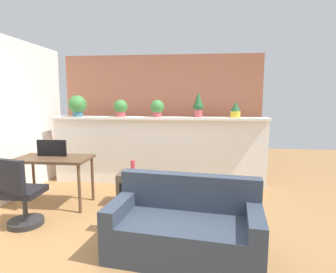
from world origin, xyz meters
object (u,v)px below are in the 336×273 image
object	(u,v)px
office_chair	(20,198)
desk	(54,163)
potted_plant_1	(121,107)
potted_plant_3	(198,105)
potted_plant_0	(78,105)
vase_on_shelf	(133,166)
tv_monitor	(52,148)
side_cube_shelf	(132,188)
couch	(185,228)
potted_plant_2	(157,108)
potted_plant_4	(236,110)

from	to	relation	value
office_chair	desk	bearing A→B (deg)	85.60
potted_plant_1	desk	distance (m)	1.59
potted_plant_1	potted_plant_3	world-z (taller)	potted_plant_3
potted_plant_0	desk	world-z (taller)	potted_plant_0
potted_plant_0	desk	bearing A→B (deg)	-85.14
vase_on_shelf	office_chair	bearing A→B (deg)	-143.87
office_chair	tv_monitor	bearing A→B (deg)	90.37
potted_plant_0	side_cube_shelf	distance (m)	2.04
tv_monitor	vase_on_shelf	size ratio (longest dim) A/B	2.33
potted_plant_1	office_chair	xyz separation A→B (m)	(-0.79, -1.91, -1.07)
vase_on_shelf	couch	distance (m)	1.59
potted_plant_2	office_chair	size ratio (longest dim) A/B	0.35
couch	potted_plant_2	bearing A→B (deg)	105.06
potted_plant_0	vase_on_shelf	size ratio (longest dim) A/B	2.02
tv_monitor	vase_on_shelf	bearing A→B (deg)	3.69
potted_plant_2	side_cube_shelf	xyz separation A→B (m)	(-0.26, -1.02, -1.21)
potted_plant_4	couch	xyz separation A→B (m)	(-0.80, -2.34, -1.14)
potted_plant_4	potted_plant_3	bearing A→B (deg)	178.37
potted_plant_4	side_cube_shelf	xyz separation A→B (m)	(-1.68, -1.04, -1.18)
potted_plant_0	side_cube_shelf	world-z (taller)	potted_plant_0
potted_plant_2	potted_plant_4	world-z (taller)	potted_plant_2
potted_plant_2	vase_on_shelf	bearing A→B (deg)	-102.97
potted_plant_0	tv_monitor	world-z (taller)	potted_plant_0
potted_plant_2	side_cube_shelf	world-z (taller)	potted_plant_2
office_chair	vase_on_shelf	world-z (taller)	office_chair
office_chair	side_cube_shelf	bearing A→B (deg)	36.46
couch	vase_on_shelf	bearing A→B (deg)	123.48
potted_plant_3	office_chair	distance (m)	3.18
potted_plant_2	office_chair	xyz separation A→B (m)	(-1.48, -1.93, -1.07)
office_chair	vase_on_shelf	xyz separation A→B (m)	(1.24, 0.91, 0.21)
desk	office_chair	world-z (taller)	office_chair
potted_plant_0	couch	bearing A→B (deg)	-46.90
office_chair	potted_plant_2	bearing A→B (deg)	52.52
potted_plant_4	couch	distance (m)	2.72
potted_plant_4	side_cube_shelf	bearing A→B (deg)	-148.14
potted_plant_4	side_cube_shelf	world-z (taller)	potted_plant_4
potted_plant_1	desk	bearing A→B (deg)	-122.19
potted_plant_1	side_cube_shelf	world-z (taller)	potted_plant_1
potted_plant_1	potted_plant_2	bearing A→B (deg)	1.10
side_cube_shelf	tv_monitor	bearing A→B (deg)	-176.44
potted_plant_2	couch	size ratio (longest dim) A/B	0.19
potted_plant_0	potted_plant_1	xyz separation A→B (m)	(0.83, 0.02, -0.04)
vase_on_shelf	potted_plant_2	bearing A→B (deg)	77.03
vase_on_shelf	potted_plant_3	bearing A→B (deg)	46.96
potted_plant_2	vase_on_shelf	distance (m)	1.36
potted_plant_2	side_cube_shelf	size ratio (longest dim) A/B	0.63
potted_plant_4	tv_monitor	size ratio (longest dim) A/B	0.61
potted_plant_0	potted_plant_1	distance (m)	0.83
desk	vase_on_shelf	size ratio (longest dim) A/B	5.58
potted_plant_2	potted_plant_0	bearing A→B (deg)	-178.92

